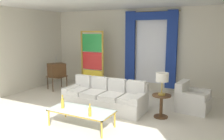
{
  "coord_description": "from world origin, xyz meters",
  "views": [
    {
      "loc": [
        3.02,
        -5.04,
        2.2
      ],
      "look_at": [
        0.0,
        0.9,
        1.05
      ],
      "focal_mm": 36.52,
      "sensor_mm": 36.0,
      "label": 1
    }
  ],
  "objects_px": {
    "couch_white_long": "(106,98)",
    "peacock_figurine": "(100,88)",
    "bottle_crystal_tall": "(90,111)",
    "table_lamp_brass": "(162,78)",
    "armchair_white": "(191,100)",
    "bottle_blue_decanter": "(63,103)",
    "stained_glass_divider": "(92,62)",
    "vintage_tv": "(57,70)",
    "coffee_table": "(81,111)",
    "round_side_table": "(161,104)"
  },
  "relations": [
    {
      "from": "coffee_table",
      "to": "vintage_tv",
      "type": "relative_size",
      "value": 1.11
    },
    {
      "from": "table_lamp_brass",
      "to": "coffee_table",
      "type": "bearing_deg",
      "value": -136.68
    },
    {
      "from": "coffee_table",
      "to": "armchair_white",
      "type": "relative_size",
      "value": 1.65
    },
    {
      "from": "stained_glass_divider",
      "to": "bottle_crystal_tall",
      "type": "bearing_deg",
      "value": -58.96
    },
    {
      "from": "couch_white_long",
      "to": "armchair_white",
      "type": "distance_m",
      "value": 2.39
    },
    {
      "from": "table_lamp_brass",
      "to": "bottle_blue_decanter",
      "type": "bearing_deg",
      "value": -142.04
    },
    {
      "from": "bottle_blue_decanter",
      "to": "armchair_white",
      "type": "distance_m",
      "value": 3.51
    },
    {
      "from": "peacock_figurine",
      "to": "round_side_table",
      "type": "xyz_separation_m",
      "value": [
        2.52,
        -1.2,
        0.14
      ]
    },
    {
      "from": "couch_white_long",
      "to": "peacock_figurine",
      "type": "height_order",
      "value": "couch_white_long"
    },
    {
      "from": "armchair_white",
      "to": "couch_white_long",
      "type": "bearing_deg",
      "value": -157.63
    },
    {
      "from": "bottle_crystal_tall",
      "to": "table_lamp_brass",
      "type": "bearing_deg",
      "value": 56.71
    },
    {
      "from": "couch_white_long",
      "to": "peacock_figurine",
      "type": "xyz_separation_m",
      "value": [
        -0.91,
        1.23,
        -0.09
      ]
    },
    {
      "from": "coffee_table",
      "to": "vintage_tv",
      "type": "distance_m",
      "value": 3.71
    },
    {
      "from": "bottle_crystal_tall",
      "to": "peacock_figurine",
      "type": "height_order",
      "value": "bottle_crystal_tall"
    },
    {
      "from": "vintage_tv",
      "to": "table_lamp_brass",
      "type": "distance_m",
      "value": 4.4
    },
    {
      "from": "armchair_white",
      "to": "peacock_figurine",
      "type": "relative_size",
      "value": 1.52
    },
    {
      "from": "stained_glass_divider",
      "to": "peacock_figurine",
      "type": "height_order",
      "value": "stained_glass_divider"
    },
    {
      "from": "bottle_blue_decanter",
      "to": "stained_glass_divider",
      "type": "xyz_separation_m",
      "value": [
        -1.1,
        3.09,
        0.52
      ]
    },
    {
      "from": "peacock_figurine",
      "to": "round_side_table",
      "type": "distance_m",
      "value": 2.79
    },
    {
      "from": "round_side_table",
      "to": "vintage_tv",
      "type": "bearing_deg",
      "value": 166.51
    },
    {
      "from": "bottle_blue_decanter",
      "to": "vintage_tv",
      "type": "distance_m",
      "value": 3.45
    },
    {
      "from": "armchair_white",
      "to": "stained_glass_divider",
      "type": "bearing_deg",
      "value": 169.31
    },
    {
      "from": "bottle_crystal_tall",
      "to": "armchair_white",
      "type": "xyz_separation_m",
      "value": [
        1.7,
        2.55,
        -0.23
      ]
    },
    {
      "from": "vintage_tv",
      "to": "peacock_figurine",
      "type": "distance_m",
      "value": 1.84
    },
    {
      "from": "stained_glass_divider",
      "to": "round_side_table",
      "type": "bearing_deg",
      "value": -27.39
    },
    {
      "from": "coffee_table",
      "to": "stained_glass_divider",
      "type": "height_order",
      "value": "stained_glass_divider"
    },
    {
      "from": "bottle_blue_decanter",
      "to": "vintage_tv",
      "type": "relative_size",
      "value": 0.24
    },
    {
      "from": "coffee_table",
      "to": "stained_glass_divider",
      "type": "xyz_separation_m",
      "value": [
        -1.55,
        2.98,
        0.68
      ]
    },
    {
      "from": "peacock_figurine",
      "to": "round_side_table",
      "type": "height_order",
      "value": "round_side_table"
    },
    {
      "from": "coffee_table",
      "to": "bottle_blue_decanter",
      "type": "relative_size",
      "value": 4.62
    },
    {
      "from": "armchair_white",
      "to": "peacock_figurine",
      "type": "distance_m",
      "value": 3.14
    },
    {
      "from": "couch_white_long",
      "to": "armchair_white",
      "type": "height_order",
      "value": "couch_white_long"
    },
    {
      "from": "couch_white_long",
      "to": "armchair_white",
      "type": "relative_size",
      "value": 2.58
    },
    {
      "from": "couch_white_long",
      "to": "table_lamp_brass",
      "type": "height_order",
      "value": "table_lamp_brass"
    },
    {
      "from": "stained_glass_divider",
      "to": "armchair_white",
      "type": "bearing_deg",
      "value": -10.69
    },
    {
      "from": "bottle_blue_decanter",
      "to": "bottle_crystal_tall",
      "type": "xyz_separation_m",
      "value": [
        0.85,
        -0.15,
        -0.02
      ]
    },
    {
      "from": "vintage_tv",
      "to": "stained_glass_divider",
      "type": "height_order",
      "value": "stained_glass_divider"
    },
    {
      "from": "bottle_crystal_tall",
      "to": "stained_glass_divider",
      "type": "distance_m",
      "value": 3.82
    },
    {
      "from": "coffee_table",
      "to": "couch_white_long",
      "type": "bearing_deg",
      "value": 94.85
    },
    {
      "from": "bottle_crystal_tall",
      "to": "vintage_tv",
      "type": "height_order",
      "value": "vintage_tv"
    },
    {
      "from": "bottle_blue_decanter",
      "to": "round_side_table",
      "type": "xyz_separation_m",
      "value": [
        1.94,
        1.51,
        -0.19
      ]
    },
    {
      "from": "couch_white_long",
      "to": "coffee_table",
      "type": "xyz_separation_m",
      "value": [
        0.12,
        -1.38,
        0.07
      ]
    },
    {
      "from": "stained_glass_divider",
      "to": "couch_white_long",
      "type": "bearing_deg",
      "value": -48.17
    },
    {
      "from": "round_side_table",
      "to": "table_lamp_brass",
      "type": "xyz_separation_m",
      "value": [
        0.0,
        0.0,
        0.67
      ]
    },
    {
      "from": "peacock_figurine",
      "to": "coffee_table",
      "type": "bearing_deg",
      "value": -68.51
    },
    {
      "from": "round_side_table",
      "to": "table_lamp_brass",
      "type": "relative_size",
      "value": 1.04
    },
    {
      "from": "couch_white_long",
      "to": "bottle_crystal_tall",
      "type": "height_order",
      "value": "couch_white_long"
    },
    {
      "from": "armchair_white",
      "to": "stained_glass_divider",
      "type": "height_order",
      "value": "stained_glass_divider"
    },
    {
      "from": "vintage_tv",
      "to": "table_lamp_brass",
      "type": "height_order",
      "value": "vintage_tv"
    },
    {
      "from": "table_lamp_brass",
      "to": "couch_white_long",
      "type": "bearing_deg",
      "value": -179.15
    }
  ]
}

